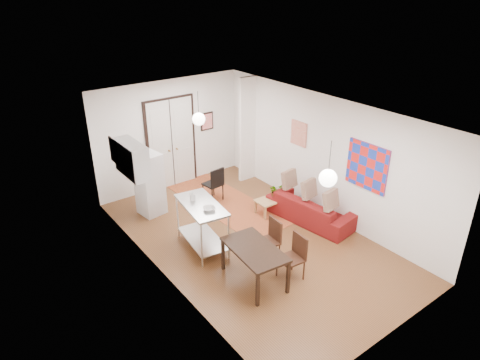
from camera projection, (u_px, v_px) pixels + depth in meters
floor at (251, 239)px, 9.40m from camera, size 7.00×7.00×0.00m
ceiling at (253, 112)px, 8.15m from camera, size 4.20×7.00×0.02m
wall_back at (170, 134)px, 11.31m from camera, size 4.20×0.02×2.90m
wall_front at (400, 263)px, 6.25m from camera, size 4.20×0.02×2.90m
wall_left at (160, 210)px, 7.64m from camera, size 0.02×7.00×2.90m
wall_right at (323, 157)px, 9.91m from camera, size 0.02×7.00×2.90m
double_doors at (172, 144)px, 11.38m from camera, size 1.44×0.06×2.50m
stub_partition at (247, 130)px, 11.62m from camera, size 0.50×0.10×2.90m
wall_cabinet at (132, 159)px, 8.63m from camera, size 0.35×1.00×0.70m
painting_popart at (367, 166)px, 8.91m from camera, size 0.05×1.00×1.00m
painting_abstract at (299, 133)px, 10.33m from camera, size 0.05×0.50×0.60m
poster_back at (207, 121)px, 11.84m from camera, size 0.40×0.03×0.50m
print_left at (115, 151)px, 8.89m from camera, size 0.03×0.44×0.54m
pendant_back at (199, 119)px, 9.88m from camera, size 0.30×0.30×0.80m
pendant_front at (328, 178)px, 6.99m from camera, size 0.30×0.30×0.80m
kilim_rug at (227, 203)px, 10.90m from camera, size 1.56×3.67×0.01m
sofa at (310, 209)px, 10.01m from camera, size 1.11×2.21×0.62m
coffee_table at (272, 200)px, 10.37m from camera, size 0.84×0.48×0.37m
potted_plant at (276, 191)px, 10.32m from camera, size 0.33×0.29×0.36m
kitchen_counter at (202, 219)px, 8.86m from camera, size 0.86×1.43×1.04m
bowl at (209, 209)px, 8.48m from camera, size 0.31×0.31×0.06m
soap_bottle at (192, 196)px, 8.82m from camera, size 0.12×0.12×0.21m
fridge at (150, 184)px, 10.15m from camera, size 0.61×0.61×1.53m
dining_table at (254, 252)px, 7.87m from camera, size 0.87×1.38×0.73m
dining_chair_near at (264, 237)px, 8.56m from camera, size 0.47×0.63×0.90m
dining_chair_far at (288, 253)px, 8.06m from camera, size 0.47×0.63×0.90m
black_side_chair at (211, 180)px, 10.91m from camera, size 0.47×0.47×0.92m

